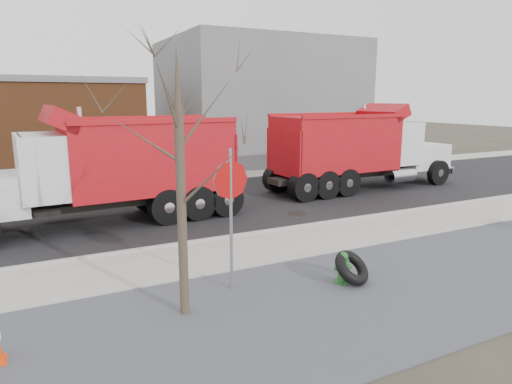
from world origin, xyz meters
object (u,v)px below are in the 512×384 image
stop_sign (231,197)px  dump_truck_red_b (112,165)px  fire_hydrant (343,269)px  dump_truck_red_a (358,147)px  truck_tire (352,268)px

stop_sign → dump_truck_red_b: (-1.31, 6.93, -0.13)m
fire_hydrant → dump_truck_red_b: 8.78m
stop_sign → dump_truck_red_a: bearing=51.8°
fire_hydrant → stop_sign: bearing=164.0°
dump_truck_red_a → truck_tire: bearing=-131.3°
truck_tire → dump_truck_red_b: 8.95m
stop_sign → fire_hydrant: bearing=-6.2°
fire_hydrant → dump_truck_red_b: dump_truck_red_b is taller
dump_truck_red_a → dump_truck_red_b: (-11.25, -1.05, 0.02)m
fire_hydrant → stop_sign: 3.13m
fire_hydrant → dump_truck_red_a: dump_truck_red_a is taller
dump_truck_red_a → fire_hydrant: bearing=-132.2°
fire_hydrant → truck_tire: truck_tire is taller
fire_hydrant → truck_tire: 0.20m
fire_hydrant → dump_truck_red_b: (-3.74, 7.78, 1.65)m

